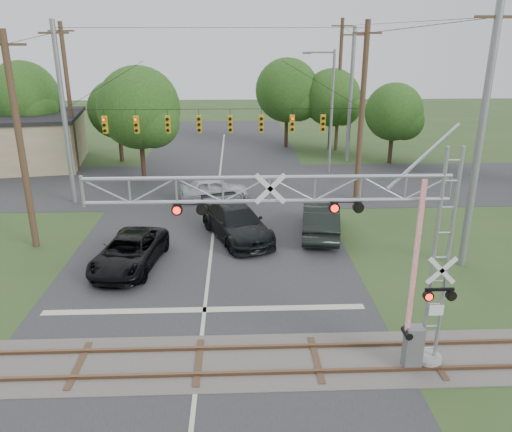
{
  "coord_description": "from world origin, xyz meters",
  "views": [
    {
      "loc": [
        1.38,
        -12.28,
        10.35
      ],
      "look_at": [
        2.16,
        7.5,
        3.31
      ],
      "focal_mm": 35.0,
      "sensor_mm": 36.0,
      "label": 1
    }
  ],
  "objects_px": {
    "streetlight": "(330,106)",
    "car_dark": "(237,223)",
    "sedan_silver": "(214,189)",
    "traffic_signal_span": "(228,117)",
    "crossing_gantry": "(337,239)",
    "pickup_black": "(130,252)"
  },
  "relations": [
    {
      "from": "car_dark",
      "to": "sedan_silver",
      "type": "height_order",
      "value": "car_dark"
    },
    {
      "from": "traffic_signal_span",
      "to": "streetlight",
      "type": "relative_size",
      "value": 2.01
    },
    {
      "from": "crossing_gantry",
      "to": "pickup_black",
      "type": "height_order",
      "value": "crossing_gantry"
    },
    {
      "from": "crossing_gantry",
      "to": "car_dark",
      "type": "bearing_deg",
      "value": 104.78
    },
    {
      "from": "sedan_silver",
      "to": "traffic_signal_span",
      "type": "bearing_deg",
      "value": -111.68
    },
    {
      "from": "traffic_signal_span",
      "to": "sedan_silver",
      "type": "relative_size",
      "value": 4.2
    },
    {
      "from": "traffic_signal_span",
      "to": "car_dark",
      "type": "height_order",
      "value": "traffic_signal_span"
    },
    {
      "from": "crossing_gantry",
      "to": "sedan_silver",
      "type": "xyz_separation_m",
      "value": [
        -4.57,
        18.55,
        -3.83
      ]
    },
    {
      "from": "car_dark",
      "to": "sedan_silver",
      "type": "bearing_deg",
      "value": 81.02
    },
    {
      "from": "car_dark",
      "to": "traffic_signal_span",
      "type": "bearing_deg",
      "value": 72.81
    },
    {
      "from": "traffic_signal_span",
      "to": "pickup_black",
      "type": "bearing_deg",
      "value": -114.36
    },
    {
      "from": "crossing_gantry",
      "to": "car_dark",
      "type": "distance_m",
      "value": 12.6
    },
    {
      "from": "traffic_signal_span",
      "to": "streetlight",
      "type": "height_order",
      "value": "traffic_signal_span"
    },
    {
      "from": "crossing_gantry",
      "to": "sedan_silver",
      "type": "relative_size",
      "value": 2.46
    },
    {
      "from": "car_dark",
      "to": "sedan_silver",
      "type": "relative_size",
      "value": 1.34
    },
    {
      "from": "traffic_signal_span",
      "to": "sedan_silver",
      "type": "height_order",
      "value": "traffic_signal_span"
    },
    {
      "from": "sedan_silver",
      "to": "streetlight",
      "type": "bearing_deg",
      "value": -62.07
    },
    {
      "from": "traffic_signal_span",
      "to": "pickup_black",
      "type": "distance_m",
      "value": 12.26
    },
    {
      "from": "traffic_signal_span",
      "to": "streetlight",
      "type": "distance_m",
      "value": 10.97
    },
    {
      "from": "crossing_gantry",
      "to": "pickup_black",
      "type": "xyz_separation_m",
      "value": [
        -8.19,
        8.11,
        -3.84
      ]
    },
    {
      "from": "traffic_signal_span",
      "to": "sedan_silver",
      "type": "distance_m",
      "value": 4.95
    },
    {
      "from": "streetlight",
      "to": "car_dark",
      "type": "bearing_deg",
      "value": -117.58
    }
  ]
}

